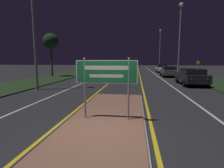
# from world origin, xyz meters

# --- Properties ---
(ground_plane) EXTENTS (160.00, 160.00, 0.00)m
(ground_plane) POSITION_xyz_m (0.00, 0.00, 0.00)
(ground_plane) COLOR #232326
(median_island) EXTENTS (2.85, 9.49, 0.10)m
(median_island) POSITION_xyz_m (0.00, 1.11, 0.04)
(median_island) COLOR #999993
(median_island) RESTS_ON ground_plane
(verge_left) EXTENTS (5.00, 100.00, 0.08)m
(verge_left) POSITION_xyz_m (-9.50, 20.00, 0.04)
(verge_left) COLOR #1E3319
(verge_left) RESTS_ON ground_plane
(verge_right) EXTENTS (5.00, 100.00, 0.08)m
(verge_right) POSITION_xyz_m (9.50, 20.00, 0.04)
(verge_right) COLOR #1E3319
(verge_right) RESTS_ON ground_plane
(centre_line_yellow_left) EXTENTS (0.12, 70.00, 0.01)m
(centre_line_yellow_left) POSITION_xyz_m (-1.61, 25.00, 0.00)
(centre_line_yellow_left) COLOR gold
(centre_line_yellow_left) RESTS_ON ground_plane
(centre_line_yellow_right) EXTENTS (0.12, 70.00, 0.01)m
(centre_line_yellow_right) POSITION_xyz_m (1.61, 25.00, 0.00)
(centre_line_yellow_right) COLOR gold
(centre_line_yellow_right) RESTS_ON ground_plane
(lane_line_white_left) EXTENTS (0.12, 70.00, 0.01)m
(lane_line_white_left) POSITION_xyz_m (-4.20, 25.00, 0.00)
(lane_line_white_left) COLOR silver
(lane_line_white_left) RESTS_ON ground_plane
(lane_line_white_right) EXTENTS (0.12, 70.00, 0.01)m
(lane_line_white_right) POSITION_xyz_m (4.20, 25.00, 0.00)
(lane_line_white_right) COLOR silver
(lane_line_white_right) RESTS_ON ground_plane
(edge_line_white_left) EXTENTS (0.10, 70.00, 0.01)m
(edge_line_white_left) POSITION_xyz_m (-7.20, 25.00, 0.00)
(edge_line_white_left) COLOR silver
(edge_line_white_left) RESTS_ON ground_plane
(edge_line_white_right) EXTENTS (0.10, 70.00, 0.01)m
(edge_line_white_right) POSITION_xyz_m (7.20, 25.00, 0.00)
(edge_line_white_right) COLOR silver
(edge_line_white_right) RESTS_ON ground_plane
(highway_sign) EXTENTS (2.25, 0.07, 2.25)m
(highway_sign) POSITION_xyz_m (0.00, 1.10, 1.72)
(highway_sign) COLOR gray
(highway_sign) RESTS_ON median_island
(streetlight_right_near) EXTENTS (0.52, 0.52, 8.97)m
(streetlight_right_near) POSITION_xyz_m (6.18, 17.29, 5.74)
(streetlight_right_near) COLOR gray
(streetlight_right_near) RESTS_ON ground_plane
(streetlight_right_far) EXTENTS (0.48, 0.48, 9.01)m
(streetlight_right_far) POSITION_xyz_m (6.24, 35.54, 5.56)
(streetlight_right_far) COLOR gray
(streetlight_right_far) RESTS_ON ground_plane
(car_receding_0) EXTENTS (2.03, 4.50, 1.51)m
(car_receding_0) POSITION_xyz_m (6.08, 11.64, 0.81)
(car_receding_0) COLOR black
(car_receding_0) RESTS_ON ground_plane
(car_receding_1) EXTENTS (1.94, 4.14, 1.44)m
(car_receding_1) POSITION_xyz_m (5.54, 19.89, 0.77)
(car_receding_1) COLOR #4C514C
(car_receding_1) RESTS_ON ground_plane
(car_receding_2) EXTENTS (1.95, 4.45, 1.52)m
(car_receding_2) POSITION_xyz_m (5.88, 29.32, 0.80)
(car_receding_2) COLOR silver
(car_receding_2) RESTS_ON ground_plane
(car_approaching_0) EXTENTS (1.93, 4.47, 1.44)m
(car_approaching_0) POSITION_xyz_m (-2.31, 15.30, 0.77)
(car_approaching_0) COLOR #4C514C
(car_approaching_0) RESTS_ON ground_plane
(car_approaching_1) EXTENTS (1.93, 4.06, 1.44)m
(car_approaching_1) POSITION_xyz_m (-5.86, 24.30, 0.76)
(car_approaching_1) COLOR #B7B7BC
(car_approaching_1) RESTS_ON ground_plane
(car_approaching_2) EXTENTS (1.89, 4.14, 1.39)m
(car_approaching_2) POSITION_xyz_m (-2.39, 37.76, 0.74)
(car_approaching_2) COLOR black
(car_approaching_2) RESTS_ON ground_plane
(warning_sign) EXTENTS (0.60, 0.06, 2.18)m
(warning_sign) POSITION_xyz_m (9.77, 21.30, 1.40)
(warning_sign) COLOR gray
(warning_sign) RESTS_ON verge_right
(roadside_palm_left) EXTENTS (2.07, 2.07, 5.81)m
(roadside_palm_left) POSITION_xyz_m (-10.41, 17.65, 4.79)
(roadside_palm_left) COLOR #4C3823
(roadside_palm_left) RESTS_ON verge_left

